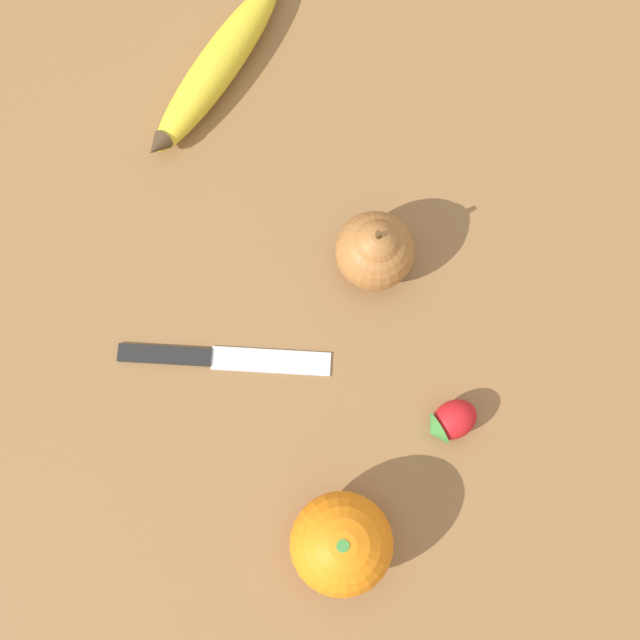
% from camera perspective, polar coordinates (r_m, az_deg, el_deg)
% --- Properties ---
extents(ground_plane, '(3.00, 3.00, 0.00)m').
position_cam_1_polar(ground_plane, '(0.85, -2.63, 4.42)').
color(ground_plane, olive).
extents(banana, '(0.07, 0.23, 0.04)m').
position_cam_1_polar(banana, '(0.90, -6.62, 15.82)').
color(banana, yellow).
rests_on(banana, ground_plane).
extents(orange, '(0.09, 0.09, 0.09)m').
position_cam_1_polar(orange, '(0.77, 1.39, -14.14)').
color(orange, orange).
rests_on(orange, ground_plane).
extents(pear, '(0.07, 0.07, 0.09)m').
position_cam_1_polar(pear, '(0.81, 3.56, 4.51)').
color(pear, '#A36633').
rests_on(pear, ground_plane).
extents(strawberry, '(0.05, 0.05, 0.03)m').
position_cam_1_polar(strawberry, '(0.81, 8.38, -6.44)').
color(strawberry, red).
rests_on(strawberry, ground_plane).
extents(paring_knife, '(0.17, 0.13, 0.01)m').
position_cam_1_polar(paring_knife, '(0.83, -6.67, -2.41)').
color(paring_knife, silver).
rests_on(paring_knife, ground_plane).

